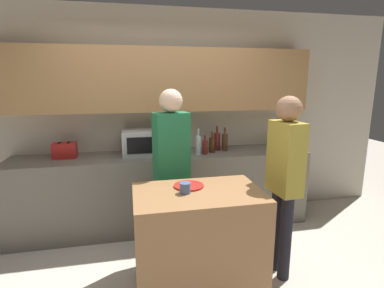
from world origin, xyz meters
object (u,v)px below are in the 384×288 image
object	(u,v)px
microwave	(144,142)
bottle_4	(225,142)
toaster	(65,150)
plate_on_island	(189,186)
potted_plant	(278,133)
bottle_3	(217,141)
bottle_2	(212,144)
bottle_0	(198,145)
person_center	(285,172)
person_left	(172,159)
bottle_1	(205,147)
cup_0	(185,188)

from	to	relation	value
microwave	bottle_4	size ratio (longest dim) A/B	1.74
toaster	plate_on_island	xyz separation A→B (m)	(1.23, -1.20, -0.10)
toaster	plate_on_island	bearing A→B (deg)	-44.28
bottle_4	potted_plant	bearing A→B (deg)	2.66
bottle_3	microwave	bearing A→B (deg)	-178.57
bottle_2	bottle_4	size ratio (longest dim) A/B	0.87
microwave	bottle_0	world-z (taller)	bottle_0
toaster	bottle_2	size ratio (longest dim) A/B	1.00
toaster	plate_on_island	world-z (taller)	toaster
plate_on_island	person_center	bearing A→B (deg)	-4.19
plate_on_island	bottle_4	bearing A→B (deg)	58.94
potted_plant	bottle_0	xyz separation A→B (m)	(-1.12, -0.16, -0.08)
bottle_3	person_left	size ratio (longest dim) A/B	0.18
bottle_1	toaster	bearing A→B (deg)	174.24
person_center	bottle_0	bearing A→B (deg)	21.14
bottle_4	plate_on_island	size ratio (longest dim) A/B	1.15
potted_plant	bottle_1	xyz separation A→B (m)	(-1.04, -0.16, -0.11)
bottle_3	person_center	bearing A→B (deg)	-78.88
potted_plant	bottle_3	bearing A→B (deg)	178.51
bottle_1	plate_on_island	world-z (taller)	bottle_1
bottle_4	plate_on_island	distance (m)	1.36
bottle_0	bottle_1	world-z (taller)	bottle_0
bottle_1	cup_0	size ratio (longest dim) A/B	2.66
bottle_3	person_left	bearing A→B (deg)	-132.86
bottle_4	person_center	bearing A→B (deg)	-82.30
potted_plant	person_center	xyz separation A→B (m)	(-0.58, -1.26, -0.12)
toaster	plate_on_island	size ratio (longest dim) A/B	1.00
microwave	bottle_4	distance (m)	1.02
plate_on_island	bottle_0	bearing A→B (deg)	72.53
bottle_4	plate_on_island	world-z (taller)	bottle_4
bottle_0	person_left	xyz separation A→B (m)	(-0.41, -0.57, -0.01)
plate_on_island	cup_0	xyz separation A→B (m)	(-0.06, -0.14, 0.04)
bottle_0	bottle_4	distance (m)	0.39
microwave	person_center	bearing A→B (deg)	-46.84
plate_on_island	cup_0	bearing A→B (deg)	-112.58
toaster	bottle_2	distance (m)	1.75
bottle_4	person_left	bearing A→B (deg)	-138.43
potted_plant	bottle_3	xyz separation A→B (m)	(-0.83, 0.02, -0.08)
microwave	bottle_2	distance (m)	0.84
bottle_3	toaster	bearing A→B (deg)	-179.33
toaster	bottle_2	xyz separation A→B (m)	(1.75, -0.09, 0.01)
potted_plant	plate_on_island	size ratio (longest dim) A/B	1.52
bottle_0	toaster	bearing A→B (deg)	174.29
microwave	plate_on_island	world-z (taller)	microwave
bottle_2	bottle_3	bearing A→B (deg)	48.26
bottle_4	person_left	world-z (taller)	person_left
microwave	bottle_3	xyz separation A→B (m)	(0.93, 0.02, -0.03)
toaster	bottle_1	distance (m)	1.64
microwave	person_center	xyz separation A→B (m)	(1.18, -1.26, -0.07)
microwave	potted_plant	size ratio (longest dim) A/B	1.32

